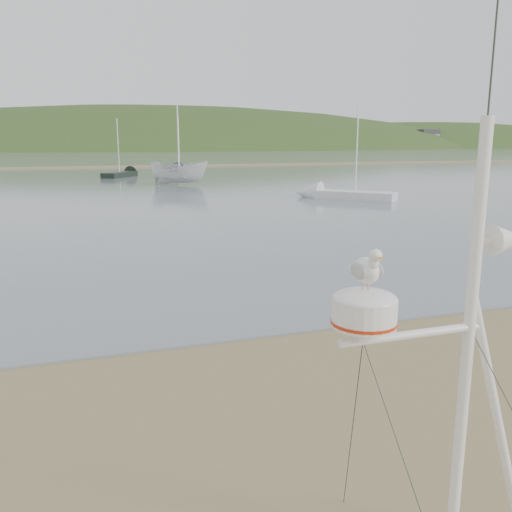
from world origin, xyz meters
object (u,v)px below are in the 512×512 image
object	(u,v)px
boat_white	(179,153)
sailboat_blue_far	(178,170)
mast_rig	(457,453)
sailboat_white_near	(330,194)
sailboat_dark_mid	(127,173)

from	to	relation	value
boat_white	sailboat_blue_far	xyz separation A→B (m)	(3.36, 18.10, -2.29)
mast_rig	sailboat_blue_far	world-z (taller)	sailboat_blue_far
boat_white	sailboat_blue_far	bearing A→B (deg)	26.82
mast_rig	sailboat_white_near	xyz separation A→B (m)	(12.48, 27.41, -0.81)
mast_rig	sailboat_white_near	distance (m)	30.13
mast_rig	sailboat_blue_far	size ratio (longest dim) A/B	0.68
sailboat_white_near	sailboat_blue_far	world-z (taller)	sailboat_blue_far
mast_rig	sailboat_dark_mid	xyz separation A→B (m)	(2.57, 53.12, -0.81)
sailboat_white_near	sailboat_blue_far	distance (m)	31.57
boat_white	sailboat_white_near	size ratio (longest dim) A/B	0.80
sailboat_blue_far	sailboat_dark_mid	bearing A→B (deg)	-138.03
mast_rig	sailboat_white_near	bearing A→B (deg)	65.52
mast_rig	sailboat_white_near	size ratio (longest dim) A/B	0.72
boat_white	sailboat_dark_mid	size ratio (longest dim) A/B	0.84
sailboat_dark_mid	sailboat_blue_far	bearing A→B (deg)	41.97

